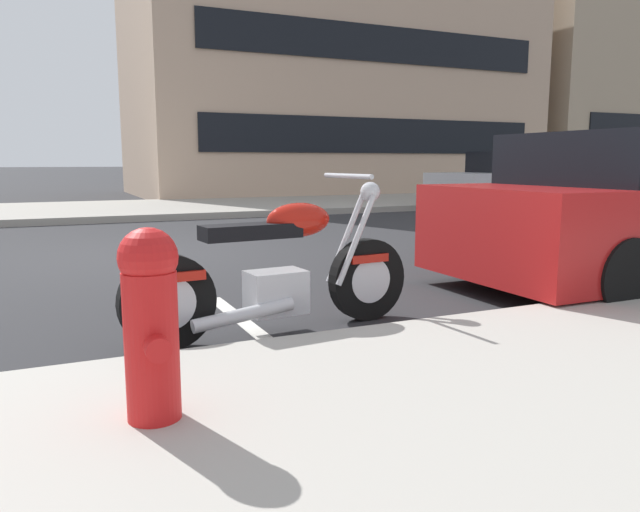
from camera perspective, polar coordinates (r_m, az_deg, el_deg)
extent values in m
plane|color=#28282B|center=(8.12, -14.93, 0.12)|extent=(260.00, 260.00, 0.00)
cube|color=gray|center=(20.01, 17.32, 5.27)|extent=(120.00, 5.00, 0.14)
cube|color=silver|center=(4.43, -6.35, -6.79)|extent=(0.12, 2.20, 0.01)
cylinder|color=black|center=(4.62, 4.43, -2.20)|extent=(0.63, 0.16, 0.62)
cylinder|color=silver|center=(4.62, 4.43, -2.20)|extent=(0.35, 0.15, 0.34)
cylinder|color=black|center=(3.99, -14.11, -4.23)|extent=(0.63, 0.16, 0.62)
cylinder|color=silver|center=(3.99, -14.11, -4.23)|extent=(0.35, 0.15, 0.34)
cube|color=silver|center=(4.25, -4.15, -3.39)|extent=(0.42, 0.29, 0.30)
cube|color=black|center=(4.10, -6.49, 2.31)|extent=(0.70, 0.28, 0.10)
ellipsoid|color=#B7190F|center=(4.25, -2.03, 3.40)|extent=(0.50, 0.28, 0.24)
cube|color=#B7190F|center=(3.97, -13.51, -1.76)|extent=(0.37, 0.21, 0.06)
cube|color=#B7190F|center=(4.58, 4.25, -0.13)|extent=(0.33, 0.19, 0.06)
cylinder|color=silver|center=(4.54, 2.43, 1.66)|extent=(0.34, 0.07, 0.65)
cylinder|color=silver|center=(4.43, 3.39, 1.46)|extent=(0.34, 0.07, 0.65)
cylinder|color=silver|center=(4.43, 2.60, 7.51)|extent=(0.09, 0.62, 0.04)
sphere|color=silver|center=(4.55, 4.74, 6.01)|extent=(0.15, 0.15, 0.15)
cylinder|color=silver|center=(4.03, -7.14, -5.48)|extent=(0.71, 0.15, 0.16)
cylinder|color=black|center=(6.49, 14.82, 0.74)|extent=(0.62, 0.22, 0.62)
cylinder|color=black|center=(5.30, 26.40, -1.67)|extent=(0.62, 0.22, 0.62)
cube|color=silver|center=(15.99, 17.60, 6.12)|extent=(4.34, 2.12, 0.76)
cube|color=black|center=(16.11, 18.19, 8.38)|extent=(2.17, 1.81, 0.52)
cylinder|color=black|center=(14.43, 16.10, 5.03)|extent=(0.64, 0.27, 0.62)
cylinder|color=black|center=(15.63, 11.84, 5.46)|extent=(0.64, 0.27, 0.62)
cylinder|color=black|center=(16.51, 22.97, 5.12)|extent=(0.64, 0.27, 0.62)
cylinder|color=black|center=(17.57, 18.76, 5.53)|extent=(0.64, 0.27, 0.62)
cylinder|color=red|center=(2.60, -15.50, -8.16)|extent=(0.22, 0.22, 0.62)
sphere|color=red|center=(2.52, -15.84, -0.10)|extent=(0.24, 0.24, 0.24)
cylinder|color=red|center=(2.72, -16.00, -6.72)|extent=(0.10, 0.08, 0.10)
cylinder|color=red|center=(2.46, -15.00, -8.38)|extent=(0.10, 0.08, 0.10)
cube|color=tan|center=(23.68, 0.70, 17.02)|extent=(14.05, 8.03, 9.09)
cube|color=black|center=(19.87, 5.75, 11.16)|extent=(11.80, 0.06, 1.10)
cube|color=black|center=(20.18, 5.88, 19.18)|extent=(11.80, 0.06, 1.10)
cube|color=tan|center=(33.11, 25.61, 15.78)|extent=(13.76, 8.36, 11.30)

